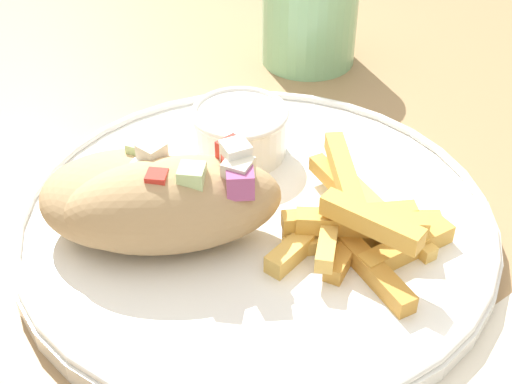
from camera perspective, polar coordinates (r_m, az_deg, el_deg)
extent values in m
cube|color=#9E7A51|center=(0.52, -2.01, -1.32)|extent=(1.19, 1.19, 0.04)
cylinder|color=#9E7A51|center=(1.32, 8.81, 6.36)|extent=(0.06, 0.06, 0.68)
cylinder|color=white|center=(0.47, 0.00, -2.60)|extent=(0.31, 0.31, 0.01)
torus|color=white|center=(0.46, 0.00, -1.75)|extent=(0.31, 0.31, 0.01)
ellipsoid|color=tan|center=(0.43, -6.62, -1.02)|extent=(0.14, 0.10, 0.06)
cube|color=white|center=(0.41, -1.64, 3.03)|extent=(0.02, 0.02, 0.02)
cube|color=#A34C84|center=(0.41, -1.29, 0.83)|extent=(0.02, 0.02, 0.02)
cube|color=silver|center=(0.41, -1.43, 1.62)|extent=(0.02, 0.02, 0.02)
cube|color=red|center=(0.42, -1.92, 3.18)|extent=(0.02, 0.02, 0.01)
cube|color=#B7D693|center=(0.41, -5.14, 1.12)|extent=(0.02, 0.02, 0.01)
cube|color=red|center=(0.42, -1.68, 2.11)|extent=(0.02, 0.02, 0.02)
ellipsoid|color=tan|center=(0.44, -10.13, -0.50)|extent=(0.14, 0.12, 0.05)
cube|color=silver|center=(0.44, -5.92, 2.36)|extent=(0.01, 0.01, 0.01)
cube|color=red|center=(0.42, -8.07, 0.96)|extent=(0.01, 0.01, 0.01)
cube|color=#A34C84|center=(0.42, -9.43, 0.46)|extent=(0.02, 0.02, 0.01)
cube|color=white|center=(0.43, -9.31, 1.65)|extent=(0.02, 0.02, 0.01)
cube|color=#B7D693|center=(0.44, -9.32, 3.29)|extent=(0.02, 0.02, 0.01)
cube|color=red|center=(0.41, -7.90, 0.83)|extent=(0.02, 0.02, 0.01)
cube|color=silver|center=(0.43, -8.31, 3.02)|extent=(0.02, 0.02, 0.01)
cube|color=gold|center=(0.44, 11.95, -4.42)|extent=(0.07, 0.02, 0.01)
cube|color=#E5B251|center=(0.46, 10.65, -2.24)|extent=(0.01, 0.08, 0.01)
cube|color=#E5B251|center=(0.44, 3.99, -3.82)|extent=(0.07, 0.04, 0.01)
cube|color=gold|center=(0.42, 9.39, -6.25)|extent=(0.01, 0.07, 0.01)
cube|color=gold|center=(0.45, 7.60, -3.49)|extent=(0.05, 0.04, 0.01)
cube|color=gold|center=(0.45, 7.26, -3.28)|extent=(0.07, 0.04, 0.01)
cube|color=gold|center=(0.45, 7.03, -3.02)|extent=(0.08, 0.03, 0.01)
cube|color=gold|center=(0.46, 10.86, -2.46)|extent=(0.06, 0.04, 0.01)
cube|color=#E5B251|center=(0.44, 7.04, -3.92)|extent=(0.07, 0.03, 0.01)
cube|color=gold|center=(0.44, 7.51, -4.22)|extent=(0.06, 0.05, 0.01)
cube|color=#E5B251|center=(0.46, 8.87, -0.68)|extent=(0.01, 0.06, 0.01)
cube|color=gold|center=(0.43, 8.45, -2.51)|extent=(0.07, 0.05, 0.01)
cube|color=gold|center=(0.45, 7.03, 1.56)|extent=(0.04, 0.07, 0.01)
cube|color=gold|center=(0.46, 7.12, 0.13)|extent=(0.01, 0.07, 0.01)
cube|color=gold|center=(0.44, 7.49, -1.99)|extent=(0.08, 0.04, 0.01)
cube|color=gold|center=(0.41, 9.21, -2.32)|extent=(0.04, 0.06, 0.01)
cube|color=#E5B251|center=(0.43, 5.85, -3.38)|extent=(0.04, 0.05, 0.01)
cylinder|color=white|center=(0.51, -1.28, 4.77)|extent=(0.07, 0.07, 0.03)
cylinder|color=beige|center=(0.50, -1.31, 6.07)|extent=(0.05, 0.05, 0.01)
torus|color=white|center=(0.50, -1.31, 6.36)|extent=(0.07, 0.07, 0.00)
cylinder|color=#8CCC93|center=(0.65, 4.31, 14.28)|extent=(0.09, 0.09, 0.10)
cylinder|color=silver|center=(0.66, 4.25, 13.14)|extent=(0.08, 0.08, 0.06)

